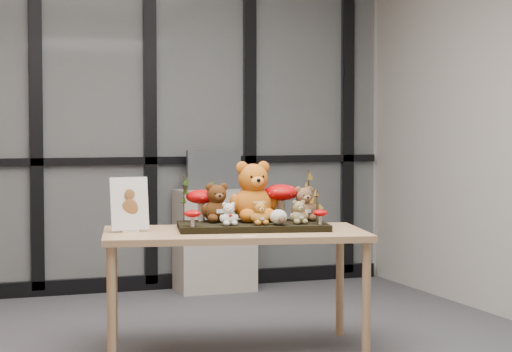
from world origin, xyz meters
name	(u,v)px	position (x,y,z in m)	size (l,w,h in m)	color
room_shell	(172,60)	(0.00, 0.00, 1.68)	(5.00, 5.00, 5.00)	#ACAAA2
glass_partition	(94,115)	(0.00, 2.47, 1.42)	(4.90, 0.06, 2.78)	#2D383F
display_table	(234,242)	(0.44, 0.28, 0.65)	(1.64, 1.05, 0.71)	tan
diorama_tray	(252,226)	(0.57, 0.31, 0.73)	(0.87, 0.44, 0.04)	black
bear_pooh_yellow	(253,188)	(0.60, 0.41, 0.95)	(0.30, 0.28, 0.40)	#CC6718
bear_brown_medium	(217,201)	(0.38, 0.43, 0.88)	(0.20, 0.18, 0.26)	#47260E
bear_tan_back	(304,202)	(0.90, 0.33, 0.87)	(0.18, 0.16, 0.23)	brown
bear_small_yellow	(260,212)	(0.57, 0.19, 0.83)	(0.12, 0.10, 0.15)	#C07B28
bear_white_bow	(229,213)	(0.39, 0.22, 0.82)	(0.11, 0.10, 0.15)	white
bear_beige_small	(299,211)	(0.80, 0.17, 0.83)	(0.12, 0.11, 0.15)	#8E7E51
plush_cream_hedgehog	(278,216)	(0.67, 0.15, 0.80)	(0.08, 0.07, 0.10)	beige
mushroom_back_left	(201,204)	(0.31, 0.52, 0.86)	(0.19, 0.19, 0.21)	#A90507
mushroom_back_right	(281,200)	(0.78, 0.40, 0.87)	(0.22, 0.22, 0.24)	#A90507
mushroom_front_left	(192,217)	(0.18, 0.24, 0.80)	(0.09, 0.09, 0.11)	#A90507
mushroom_front_right	(320,216)	(0.91, 0.10, 0.80)	(0.09, 0.09, 0.10)	#A90507
sprig_green_far_left	(184,199)	(0.20, 0.50, 0.89)	(0.05, 0.05, 0.28)	black
sprig_green_mid_left	(213,200)	(0.38, 0.51, 0.88)	(0.05, 0.05, 0.25)	black
sprig_dry_far_right	(309,195)	(0.93, 0.33, 0.90)	(0.05, 0.05, 0.31)	brown
sprig_dry_mid_right	(317,206)	(0.94, 0.21, 0.85)	(0.05, 0.05, 0.20)	brown
sprig_green_centre	(238,207)	(0.53, 0.49, 0.83)	(0.05, 0.05, 0.16)	black
sign_holder	(130,206)	(-0.15, 0.42, 0.86)	(0.23, 0.07, 0.32)	silver
label_card	(249,236)	(0.43, -0.03, 0.71)	(0.09, 0.03, 0.00)	white
cabinet	(215,240)	(0.92, 2.25, 0.41)	(0.61, 0.36, 0.82)	#A9A297
monitor	(214,170)	(0.92, 2.27, 0.98)	(0.44, 0.05, 0.31)	#494C50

